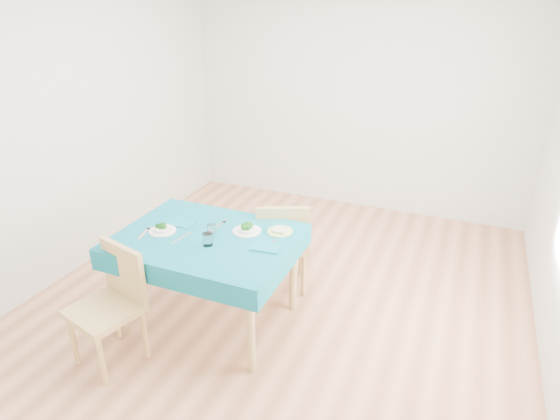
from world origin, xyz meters
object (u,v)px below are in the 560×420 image
at_px(table, 209,280).
at_px(chair_near, 102,298).
at_px(bowl_near, 162,228).
at_px(bowl_far, 247,228).
at_px(chair_far, 282,230).
at_px(side_plate, 280,231).

distance_m(table, chair_near, 0.81).
distance_m(bowl_near, bowl_far, 0.64).
height_order(chair_far, bowl_far, chair_far).
height_order(chair_far, bowl_near, chair_far).
relative_size(chair_near, bowl_far, 4.85).
bearing_deg(chair_near, chair_far, 75.86).
relative_size(chair_near, side_plate, 5.50).
bearing_deg(chair_near, bowl_near, 96.96).
height_order(bowl_near, side_plate, bowl_near).
bearing_deg(bowl_near, side_plate, 22.59).
height_order(table, bowl_far, bowl_far).
xyz_separation_m(bowl_near, side_plate, (0.82, 0.34, -0.03)).
distance_m(table, bowl_near, 0.54).
relative_size(table, chair_near, 1.23).
bearing_deg(side_plate, bowl_far, -157.61).
height_order(bowl_near, bowl_far, bowl_far).
bearing_deg(bowl_far, chair_near, -128.18).
distance_m(bowl_far, side_plate, 0.25).
xyz_separation_m(chair_near, chair_far, (0.75, 1.36, 0.02)).
bearing_deg(bowl_near, chair_far, 48.45).
bearing_deg(chair_far, side_plate, 86.37).
height_order(table, side_plate, side_plate).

